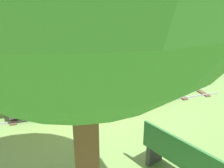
# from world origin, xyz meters

# --- Properties ---
(ground_plane) EXTENTS (60.00, 60.00, 0.00)m
(ground_plane) POSITION_xyz_m (0.00, 0.00, 0.00)
(ground_plane) COLOR #608442
(track) EXTENTS (0.73, 6.40, 0.04)m
(track) POSITION_xyz_m (0.00, 0.02, 0.02)
(track) COLOR gray
(track) RESTS_ON ground_plane
(locomotive) EXTENTS (0.69, 1.45, 1.00)m
(locomotive) POSITION_xyz_m (0.00, 1.22, 0.48)
(locomotive) COLOR maroon
(locomotive) RESTS_ON ground_plane
(passenger_car) EXTENTS (0.79, 2.70, 0.97)m
(passenger_car) POSITION_xyz_m (0.00, -0.88, 0.42)
(passenger_car) COLOR #3F3F3F
(passenger_car) RESTS_ON ground_plane
(conductor_person) EXTENTS (0.30, 0.30, 1.62)m
(conductor_person) POSITION_xyz_m (-0.95, 0.93, 0.96)
(conductor_person) COLOR #282D47
(conductor_person) RESTS_ON ground_plane
(park_bench) EXTENTS (1.36, 0.83, 0.82)m
(park_bench) POSITION_xyz_m (2.92, 0.35, 0.42)
(park_bench) COLOR #2D6B33
(park_bench) RESTS_ON ground_plane
(oak_tree_distant) EXTENTS (2.14, 2.14, 3.44)m
(oak_tree_distant) POSITION_xyz_m (-4.85, 3.70, 2.34)
(oak_tree_distant) COLOR #4C3823
(oak_tree_distant) RESTS_ON ground_plane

